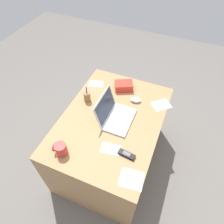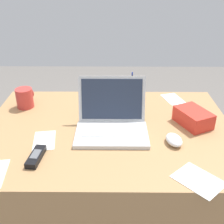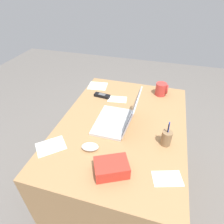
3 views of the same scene
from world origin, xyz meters
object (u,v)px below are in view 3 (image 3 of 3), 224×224
object	(u,v)px
coffee_mug_white	(161,89)
cordless_phone	(102,96)
laptop	(118,118)
snack_bag	(111,168)
pen_holder	(166,138)
computer_mouse	(90,147)

from	to	relation	value
coffee_mug_white	cordless_phone	world-z (taller)	coffee_mug_white
laptop	cordless_phone	xyz separation A→B (m)	(-0.30, -0.22, -0.04)
laptop	snack_bag	world-z (taller)	laptop
cordless_phone	pen_holder	distance (m)	0.68
laptop	computer_mouse	distance (m)	0.29
laptop	pen_holder	distance (m)	0.34
computer_mouse	coffee_mug_white	size ratio (longest dim) A/B	0.96
pen_holder	cordless_phone	bearing A→B (deg)	-126.87
laptop	coffee_mug_white	xyz separation A→B (m)	(-0.47, 0.25, 0.00)
snack_bag	laptop	bearing A→B (deg)	-170.64
laptop	snack_bag	bearing A→B (deg)	9.36
cordless_phone	snack_bag	size ratio (longest dim) A/B	0.79
cordless_phone	pen_holder	size ratio (longest dim) A/B	0.79
coffee_mug_white	laptop	bearing A→B (deg)	-27.95
coffee_mug_white	snack_bag	size ratio (longest dim) A/B	0.61
snack_bag	coffee_mug_white	bearing A→B (deg)	167.90
coffee_mug_white	cordless_phone	xyz separation A→B (m)	(0.17, -0.47, -0.04)
laptop	snack_bag	size ratio (longest dim) A/B	1.88
cordless_phone	snack_bag	distance (m)	0.75
coffee_mug_white	cordless_phone	distance (m)	0.50
computer_mouse	pen_holder	bearing A→B (deg)	100.20
laptop	computer_mouse	size ratio (longest dim) A/B	3.22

